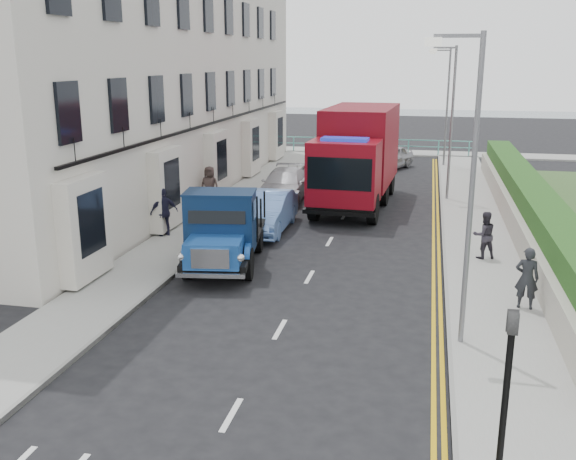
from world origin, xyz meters
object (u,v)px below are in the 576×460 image
object	(u,v)px
lamp_mid	(449,114)
lamp_far	(445,101)
bedford_lorry	(222,234)
pedestrian_east_near	(527,278)
red_lorry	(357,154)
lamp_near	(467,176)
parked_car_front	(238,217)

from	to	relation	value
lamp_mid	lamp_far	size ratio (longest dim) A/B	1.00
lamp_mid	bedford_lorry	distance (m)	14.09
lamp_far	pedestrian_east_near	bearing A→B (deg)	-85.54
lamp_mid	bedford_lorry	world-z (taller)	lamp_mid
bedford_lorry	red_lorry	world-z (taller)	red_lorry
lamp_far	lamp_near	bearing A→B (deg)	-90.00
parked_car_front	bedford_lorry	bearing A→B (deg)	-71.80
bedford_lorry	lamp_near	bearing A→B (deg)	-39.31
lamp_far	lamp_mid	bearing A→B (deg)	-90.00
lamp_near	pedestrian_east_near	distance (m)	4.34
red_lorry	pedestrian_east_near	size ratio (longest dim) A/B	5.09
bedford_lorry	parked_car_front	distance (m)	4.46
red_lorry	pedestrian_east_near	distance (m)	13.18
bedford_lorry	red_lorry	xyz separation A→B (m)	(3.05, 10.16, 1.15)
lamp_mid	pedestrian_east_near	bearing A→B (deg)	-82.28
bedford_lorry	lamp_far	bearing A→B (deg)	63.45
lamp_mid	pedestrian_east_near	size ratio (longest dim) A/B	4.24
red_lorry	pedestrian_east_near	world-z (taller)	red_lorry
lamp_mid	parked_car_front	distance (m)	11.34
lamp_far	bedford_lorry	bearing A→B (deg)	-107.66
lamp_mid	red_lorry	xyz separation A→B (m)	(-3.92, -1.74, -1.69)
parked_car_front	pedestrian_east_near	world-z (taller)	pedestrian_east_near
lamp_far	red_lorry	xyz separation A→B (m)	(-3.92, -11.74, -1.69)
bedford_lorry	parked_car_front	size ratio (longest dim) A/B	1.48
lamp_mid	bedford_lorry	size ratio (longest dim) A/B	1.26
lamp_near	lamp_far	world-z (taller)	same
lamp_near	lamp_far	distance (m)	26.00
parked_car_front	lamp_mid	bearing A→B (deg)	51.90
lamp_mid	pedestrian_east_near	distance (m)	13.99
bedford_lorry	lamp_mid	bearing A→B (deg)	50.75
lamp_mid	red_lorry	distance (m)	4.61
lamp_near	parked_car_front	size ratio (longest dim) A/B	1.87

